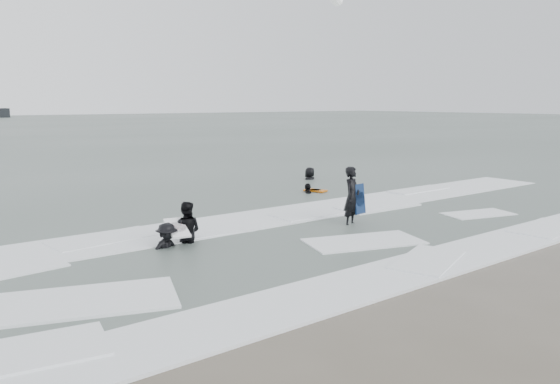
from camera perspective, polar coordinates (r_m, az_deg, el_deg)
ground at (r=13.92m, az=12.51°, el=-7.19°), size 320.00×320.00×0.00m
surfer_centre at (r=17.64m, az=7.46°, el=-3.51°), size 0.82×0.69×1.92m
surfer_wading at (r=15.57m, az=-9.72°, el=-5.32°), size 1.07×1.05×1.75m
surfer_breaker at (r=15.00m, az=-11.70°, el=-5.95°), size 1.13×0.80×1.59m
surfer_right_near at (r=23.40m, az=2.91°, el=-0.24°), size 0.88×1.01×1.63m
surfer_right_far at (r=27.53m, az=3.14°, el=1.22°), size 1.02×0.81×1.81m
surf_foam at (r=16.46m, az=2.72°, el=-4.24°), size 30.03×9.06×0.09m
bodyboards at (r=18.66m, az=1.23°, el=-1.16°), size 9.57×6.26×1.25m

